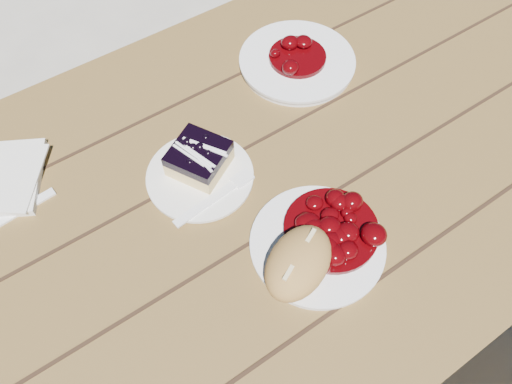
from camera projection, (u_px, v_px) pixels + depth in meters
ground at (185, 373)px, 1.40m from camera, size 60.00×60.00×0.00m
picnic_table at (146, 299)px, 0.90m from camera, size 2.00×1.55×0.75m
main_plate at (317, 245)px, 0.77m from camera, size 0.20×0.20×0.02m
goulash_stew at (333, 225)px, 0.76m from camera, size 0.15×0.15×0.04m
bread_roll at (298, 263)px, 0.71m from camera, size 0.15×0.13×0.07m
dessert_plate at (200, 177)px, 0.85m from camera, size 0.18×0.18×0.01m
blueberry_cake at (199, 158)px, 0.83m from camera, size 0.12×0.12×0.05m
fork_dessert at (206, 203)px, 0.81m from camera, size 0.16×0.04×0.00m
fork_table at (19, 211)px, 0.81m from camera, size 0.16×0.04×0.00m
second_plate at (297, 62)px, 0.99m from camera, size 0.22×0.22×0.02m
second_stew at (298, 51)px, 0.97m from camera, size 0.11×0.11×0.04m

